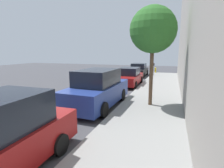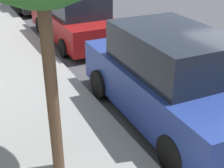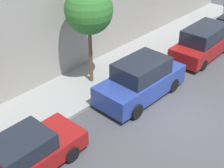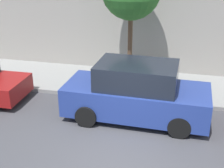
# 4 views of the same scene
# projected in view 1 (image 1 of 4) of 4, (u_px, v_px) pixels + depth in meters

# --- Properties ---
(ground_plane) EXTENTS (60.00, 60.00, 0.00)m
(ground_plane) POSITION_uv_depth(u_px,v_px,m) (62.00, 101.00, 10.32)
(ground_plane) COLOR #424247
(sidewalk) EXTENTS (3.15, 32.00, 0.15)m
(sidewalk) POSITION_uv_depth(u_px,v_px,m) (149.00, 109.00, 8.67)
(sidewalk) COLOR gray
(sidewalk) RESTS_ON ground_plane
(parked_suv_third) EXTENTS (2.09, 4.85, 1.98)m
(parked_suv_third) POSITION_uv_depth(u_px,v_px,m) (98.00, 89.00, 9.29)
(parked_suv_third) COLOR navy
(parked_suv_third) RESTS_ON ground_plane
(parked_sedan_fourth) EXTENTS (1.92, 4.51, 1.54)m
(parked_sedan_fourth) POSITION_uv_depth(u_px,v_px,m) (129.00, 77.00, 15.40)
(parked_sedan_fourth) COLOR maroon
(parked_sedan_fourth) RESTS_ON ground_plane
(parked_sedan_fifth) EXTENTS (1.92, 4.52, 1.54)m
(parked_sedan_fifth) POSITION_uv_depth(u_px,v_px,m) (139.00, 70.00, 21.28)
(parked_sedan_fifth) COLOR black
(parked_sedan_fifth) RESTS_ON ground_plane
(parking_meter_far) EXTENTS (0.11, 0.15, 1.49)m
(parking_meter_far) POSITION_uv_depth(u_px,v_px,m) (154.00, 68.00, 20.54)
(parking_meter_far) COLOR #ADADB2
(parking_meter_far) RESTS_ON sidewalk
(street_tree) EXTENTS (2.29, 2.29, 4.96)m
(street_tree) POSITION_uv_depth(u_px,v_px,m) (153.00, 30.00, 8.54)
(street_tree) COLOR brown
(street_tree) RESTS_ON sidewalk
(fire_hydrant) EXTENTS (0.20, 0.20, 0.69)m
(fire_hydrant) POSITION_uv_depth(u_px,v_px,m) (155.00, 70.00, 23.68)
(fire_hydrant) COLOR gold
(fire_hydrant) RESTS_ON sidewalk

